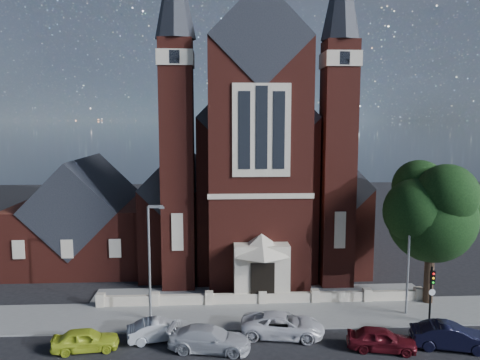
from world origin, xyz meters
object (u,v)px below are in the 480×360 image
object	(u,v)px
street_lamp_left	(151,256)
car_navy	(451,336)
church	(248,172)
parish_hall	(86,222)
street_lamp_right	(410,252)
car_white_suv	(283,325)
car_silver_a	(160,330)
street_tree	(435,214)
car_silver_b	(210,339)
traffic_signal	(431,288)
car_dark_red	(381,339)
car_lime_van	(86,340)

from	to	relation	value
street_lamp_left	car_navy	xyz separation A→B (m)	(18.61, -4.98, -3.84)
church	car_navy	world-z (taller)	church
parish_hall	street_lamp_right	xyz separation A→B (m)	(26.09, -14.00, 0.59)
parish_hall	street_lamp_left	distance (m)	16.18
car_white_suv	car_navy	bearing A→B (deg)	-93.01
street_lamp_right	car_silver_a	bearing A→B (deg)	-170.34
street_tree	street_lamp_right	world-z (taller)	street_tree
church	street_lamp_right	xyz separation A→B (m)	(10.09, -18.94, -3.59)
car_silver_a	car_silver_b	distance (m)	3.48
street_lamp_left	car_silver_b	distance (m)	7.12
street_tree	car_white_suv	size ratio (longest dim) A/B	2.01
street_lamp_right	street_tree	bearing A→B (deg)	34.26
traffic_signal	car_dark_red	xyz separation A→B (m)	(-4.57, -3.37, -1.89)
car_silver_b	street_lamp_left	bearing A→B (deg)	52.34
street_lamp_right	car_dark_red	bearing A→B (deg)	-126.51
car_silver_b	street_lamp_right	bearing A→B (deg)	-62.46
street_tree	traffic_signal	size ratio (longest dim) A/B	2.67
parish_hall	traffic_signal	bearing A→B (deg)	-29.98
car_silver_b	car_white_suv	world-z (taller)	car_white_suv
street_tree	parish_hall	bearing A→B (deg)	156.74
street_lamp_right	car_lime_van	world-z (taller)	street_lamp_right
traffic_signal	car_white_suv	bearing A→B (deg)	-173.16
car_silver_a	parish_hall	bearing A→B (deg)	14.17
car_lime_van	car_dark_red	distance (m)	17.78
car_silver_b	car_navy	xyz separation A→B (m)	(14.59, -0.56, 0.04)
street_lamp_left	car_silver_a	distance (m)	4.97
church	car_navy	size ratio (longest dim) A/B	7.54
parish_hall	street_tree	distance (m)	31.27
car_silver_a	car_dark_red	world-z (taller)	car_dark_red
car_navy	street_tree	bearing A→B (deg)	-2.31
traffic_signal	car_white_suv	distance (m)	10.47
car_silver_a	car_white_suv	xyz separation A→B (m)	(7.80, 0.11, 0.07)
car_lime_van	car_white_suv	bearing A→B (deg)	-91.28
car_lime_van	car_white_suv	size ratio (longest dim) A/B	0.74
street_tree	car_white_suv	distance (m)	14.11
car_dark_red	street_lamp_left	bearing A→B (deg)	83.56
car_silver_a	car_dark_red	bearing A→B (deg)	-112.36
street_lamp_right	car_lime_van	distance (m)	22.14
car_silver_a	car_lime_van	bearing A→B (deg)	90.78
parish_hall	car_dark_red	xyz separation A→B (m)	(22.43, -18.95, -3.32)
street_lamp_left	street_lamp_right	size ratio (longest dim) A/B	1.00
traffic_signal	car_silver_b	distance (m)	15.27
parish_hall	traffic_signal	world-z (taller)	parish_hall
church	parish_hall	bearing A→B (deg)	-162.84
street_tree	car_lime_van	bearing A→B (deg)	-166.51
traffic_signal	car_silver_b	world-z (taller)	traffic_signal
street_lamp_left	car_dark_red	xyz separation A→B (m)	(14.34, -4.95, -3.90)
car_silver_a	church	bearing A→B (deg)	-31.60
car_lime_van	car_navy	world-z (taller)	car_navy
church	traffic_signal	size ratio (longest dim) A/B	8.72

